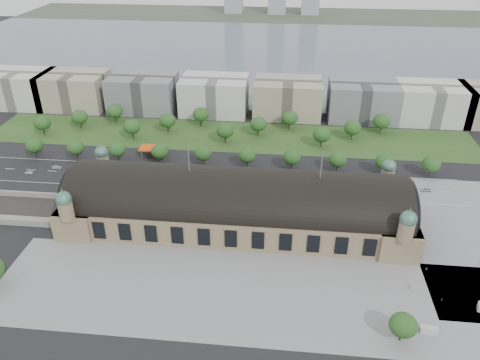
# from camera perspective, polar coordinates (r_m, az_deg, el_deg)

# --- Properties ---
(ground) EXTENTS (900.00, 900.00, 0.00)m
(ground) POSITION_cam_1_polar(r_m,az_deg,el_deg) (209.91, -0.44, -5.29)
(ground) COLOR black
(ground) RESTS_ON ground
(station) EXTENTS (150.00, 48.40, 44.30)m
(station) POSITION_cam_1_polar(r_m,az_deg,el_deg) (204.19, -0.45, -2.93)
(station) COLOR #8B7A56
(station) RESTS_ON ground
(track_cutting) EXTENTS (70.00, 24.00, 3.10)m
(track_cutting) POSITION_cam_1_polar(r_m,az_deg,el_deg) (243.97, -27.17, -3.33)
(track_cutting) COLOR black
(track_cutting) RESTS_ON ground
(plaza_south) EXTENTS (190.00, 48.00, 0.12)m
(plaza_south) POSITION_cam_1_polar(r_m,az_deg,el_deg) (175.17, 1.27, -13.74)
(plaza_south) COLOR gray
(plaza_south) RESTS_ON ground
(plaza_east) EXTENTS (56.00, 100.00, 0.12)m
(plaza_east) POSITION_cam_1_polar(r_m,az_deg,el_deg) (225.10, 26.79, -6.29)
(plaza_east) COLOR gray
(plaza_east) RESTS_ON ground
(road_slab) EXTENTS (260.00, 26.00, 0.10)m
(road_slab) POSITION_cam_1_polar(r_m,az_deg,el_deg) (244.26, -4.12, 0.10)
(road_slab) COLOR black
(road_slab) RESTS_ON ground
(grass_belt) EXTENTS (300.00, 45.00, 0.10)m
(grass_belt) POSITION_cam_1_polar(r_m,az_deg,el_deg) (292.03, -1.35, 5.37)
(grass_belt) COLOR #2C4E1F
(grass_belt) RESTS_ON ground
(petrol_station) EXTENTS (14.00, 13.00, 5.05)m
(petrol_station) POSITION_cam_1_polar(r_m,az_deg,el_deg) (273.71, -10.21, 3.81)
(petrol_station) COLOR #EE510E
(petrol_station) RESTS_ON ground
(lake) EXTENTS (700.00, 320.00, 0.08)m
(lake) POSITION_cam_1_polar(r_m,az_deg,el_deg) (484.40, 3.60, 15.29)
(lake) COLOR slate
(lake) RESTS_ON ground
(far_shore) EXTENTS (700.00, 120.00, 0.14)m
(far_shore) POSITION_cam_1_polar(r_m,az_deg,el_deg) (679.81, 4.48, 19.46)
(far_shore) COLOR #44513D
(far_shore) RESTS_ON ground
(office_0) EXTENTS (45.00, 32.00, 24.00)m
(office_0) POSITION_cam_1_polar(r_m,az_deg,el_deg) (374.07, -25.21, 10.08)
(office_0) COLOR silver
(office_0) RESTS_ON ground
(office_1) EXTENTS (45.00, 32.00, 24.00)m
(office_1) POSITION_cam_1_polar(r_m,az_deg,el_deg) (355.49, -19.56, 10.27)
(office_1) COLOR tan
(office_1) RESTS_ON ground
(office_2) EXTENTS (45.00, 32.00, 24.00)m
(office_2) POSITION_cam_1_polar(r_m,az_deg,el_deg) (337.54, -11.70, 10.38)
(office_2) COLOR gray
(office_2) RESTS_ON ground
(office_3) EXTENTS (45.00, 32.00, 24.00)m
(office_3) POSITION_cam_1_polar(r_m,az_deg,el_deg) (326.33, -3.15, 10.28)
(office_3) COLOR silver
(office_3) RESTS_ON ground
(office_4) EXTENTS (45.00, 32.00, 24.00)m
(office_4) POSITION_cam_1_polar(r_m,az_deg,el_deg) (322.57, 5.80, 9.94)
(office_4) COLOR tan
(office_4) RESTS_ON ground
(office_5) EXTENTS (45.00, 32.00, 24.00)m
(office_5) POSITION_cam_1_polar(r_m,az_deg,el_deg) (326.51, 14.72, 9.36)
(office_5) COLOR gray
(office_5) RESTS_ON ground
(office_6) EXTENTS (45.00, 32.00, 24.00)m
(office_6) POSITION_cam_1_polar(r_m,az_deg,el_deg) (336.43, 22.37, 8.68)
(office_6) COLOR silver
(office_6) RESTS_ON ground
(tree_row_0) EXTENTS (9.60, 9.60, 11.52)m
(tree_row_0) POSITION_cam_1_polar(r_m,az_deg,el_deg) (286.88, -23.79, 3.88)
(tree_row_0) COLOR #2D2116
(tree_row_0) RESTS_ON ground
(tree_row_1) EXTENTS (9.60, 9.60, 11.52)m
(tree_row_1) POSITION_cam_1_polar(r_m,az_deg,el_deg) (276.01, -19.42, 3.78)
(tree_row_1) COLOR #2D2116
(tree_row_1) RESTS_ON ground
(tree_row_2) EXTENTS (9.60, 9.60, 11.52)m
(tree_row_2) POSITION_cam_1_polar(r_m,az_deg,el_deg) (266.87, -14.73, 3.64)
(tree_row_2) COLOR #2D2116
(tree_row_2) RESTS_ON ground
(tree_row_3) EXTENTS (9.60, 9.60, 11.52)m
(tree_row_3) POSITION_cam_1_polar(r_m,az_deg,el_deg) (259.63, -9.74, 3.47)
(tree_row_3) COLOR #2D2116
(tree_row_3) RESTS_ON ground
(tree_row_4) EXTENTS (9.60, 9.60, 11.52)m
(tree_row_4) POSITION_cam_1_polar(r_m,az_deg,el_deg) (254.45, -4.51, 3.26)
(tree_row_4) COLOR #2D2116
(tree_row_4) RESTS_ON ground
(tree_row_5) EXTENTS (9.60, 9.60, 11.52)m
(tree_row_5) POSITION_cam_1_polar(r_m,az_deg,el_deg) (251.47, 0.89, 3.02)
(tree_row_5) COLOR #2D2116
(tree_row_5) RESTS_ON ground
(tree_row_6) EXTENTS (9.60, 9.60, 11.52)m
(tree_row_6) POSITION_cam_1_polar(r_m,az_deg,el_deg) (250.76, 6.37, 2.74)
(tree_row_6) COLOR #2D2116
(tree_row_6) RESTS_ON ground
(tree_row_7) EXTENTS (9.60, 9.60, 11.52)m
(tree_row_7) POSITION_cam_1_polar(r_m,az_deg,el_deg) (252.34, 11.82, 2.45)
(tree_row_7) COLOR #2D2116
(tree_row_7) RESTS_ON ground
(tree_row_8) EXTENTS (9.60, 9.60, 11.52)m
(tree_row_8) POSITION_cam_1_polar(r_m,az_deg,el_deg) (256.17, 17.16, 2.13)
(tree_row_8) COLOR #2D2116
(tree_row_8) RESTS_ON ground
(tree_row_9) EXTENTS (9.60, 9.60, 11.52)m
(tree_row_9) POSITION_cam_1_polar(r_m,az_deg,el_deg) (262.15, 22.29, 1.81)
(tree_row_9) COLOR #2D2116
(tree_row_9) RESTS_ON ground
(tree_belt_0) EXTENTS (10.40, 10.40, 12.48)m
(tree_belt_0) POSITION_cam_1_polar(r_m,az_deg,el_deg) (315.24, -22.98, 6.43)
(tree_belt_0) COLOR #2D2116
(tree_belt_0) RESTS_ON ground
(tree_belt_1) EXTENTS (10.40, 10.40, 12.48)m
(tree_belt_1) POSITION_cam_1_polar(r_m,az_deg,el_deg) (316.69, -18.97, 7.30)
(tree_belt_1) COLOR #2D2116
(tree_belt_1) RESTS_ON ground
(tree_belt_2) EXTENTS (10.40, 10.40, 12.48)m
(tree_belt_2) POSITION_cam_1_polar(r_m,az_deg,el_deg) (319.72, -15.01, 8.12)
(tree_belt_2) COLOR #2D2116
(tree_belt_2) RESTS_ON ground
(tree_belt_3) EXTENTS (10.40, 10.40, 12.48)m
(tree_belt_3) POSITION_cam_1_polar(r_m,az_deg,el_deg) (292.55, -13.04, 6.35)
(tree_belt_3) COLOR #2D2116
(tree_belt_3) RESTS_ON ground
(tree_belt_4) EXTENTS (10.40, 10.40, 12.48)m
(tree_belt_4) POSITION_cam_1_polar(r_m,az_deg,el_deg) (297.78, -8.85, 7.19)
(tree_belt_4) COLOR #2D2116
(tree_belt_4) RESTS_ON ground
(tree_belt_5) EXTENTS (10.40, 10.40, 12.48)m
(tree_belt_5) POSITION_cam_1_polar(r_m,az_deg,el_deg) (304.57, -4.81, 7.97)
(tree_belt_5) COLOR #2D2116
(tree_belt_5) RESTS_ON ground
(tree_belt_6) EXTENTS (10.40, 10.40, 12.48)m
(tree_belt_6) POSITION_cam_1_polar(r_m,az_deg,el_deg) (279.82, -1.83, 6.03)
(tree_belt_6) COLOR #2D2116
(tree_belt_6) RESTS_ON ground
(tree_belt_7) EXTENTS (10.40, 10.40, 12.48)m
(tree_belt_7) POSITION_cam_1_polar(r_m,az_deg,el_deg) (289.05, 2.25, 6.83)
(tree_belt_7) COLOR #2D2116
(tree_belt_7) RESTS_ON ground
(tree_belt_8) EXTENTS (10.40, 10.40, 12.48)m
(tree_belt_8) POSITION_cam_1_polar(r_m,az_deg,el_deg) (299.68, 6.07, 7.54)
(tree_belt_8) COLOR #2D2116
(tree_belt_8) RESTS_ON ground
(tree_belt_9) EXTENTS (10.40, 10.40, 12.48)m
(tree_belt_9) POSITION_cam_1_polar(r_m,az_deg,el_deg) (278.41, 9.93, 5.46)
(tree_belt_9) COLOR #2D2116
(tree_belt_9) RESTS_ON ground
(tree_belt_10) EXTENTS (10.40, 10.40, 12.48)m
(tree_belt_10) POSITION_cam_1_polar(r_m,az_deg,el_deg) (291.42, 13.56, 6.19)
(tree_belt_10) COLOR #2D2116
(tree_belt_10) RESTS_ON ground
(tree_belt_11) EXTENTS (10.40, 10.40, 12.48)m
(tree_belt_11) POSITION_cam_1_polar(r_m,az_deg,el_deg) (305.54, 16.88, 6.84)
(tree_belt_11) COLOR #2D2116
(tree_belt_11) RESTS_ON ground
(tree_plaza_s) EXTENTS (9.00, 9.00, 10.64)m
(tree_plaza_s) POSITION_cam_1_polar(r_m,az_deg,el_deg) (163.85, 19.26, -16.36)
(tree_plaza_s) COLOR #2D2116
(tree_plaza_s) RESTS_ON ground
(traffic_car_0) EXTENTS (4.42, 1.94, 1.48)m
(traffic_car_0) POSITION_cam_1_polar(r_m,az_deg,el_deg) (272.60, -24.34, 0.83)
(traffic_car_0) COLOR white
(traffic_car_0) RESTS_ON ground
(traffic_car_1) EXTENTS (5.07, 2.16, 1.62)m
(traffic_car_1) POSITION_cam_1_polar(r_m,az_deg,el_deg) (272.22, -21.44, 1.45)
(traffic_car_1) COLOR gray
(traffic_car_1) RESTS_ON ground
(traffic_car_2) EXTENTS (5.54, 2.56, 1.54)m
(traffic_car_2) POSITION_cam_1_polar(r_m,az_deg,el_deg) (248.20, -13.64, -0.02)
(traffic_car_2) COLOR black
(traffic_car_2) RESTS_ON ground
(traffic_car_3) EXTENTS (5.34, 2.19, 1.55)m
(traffic_car_3) POSITION_cam_1_polar(r_m,az_deg,el_deg) (244.48, -4.73, 0.31)
(traffic_car_3) COLOR #9A3413
(traffic_car_3) RESTS_ON ground
(traffic_car_4) EXTENTS (4.39, 1.94, 1.47)m
(traffic_car_4) POSITION_cam_1_polar(r_m,az_deg,el_deg) (240.22, 2.83, -0.20)
(traffic_car_4) COLOR #192247
(traffic_car_4) RESTS_ON ground
(traffic_car_5) EXTENTS (4.11, 1.68, 1.33)m
(traffic_car_5) POSITION_cam_1_polar(r_m,az_deg,el_deg) (248.05, 6.43, 0.65)
(traffic_car_5) COLOR #55585C
(traffic_car_5) RESTS_ON ground
(traffic_car_6) EXTENTS (5.50, 3.00, 1.46)m
(traffic_car_6) POSITION_cam_1_polar(r_m,az_deg,el_deg) (250.73, 21.71, -1.11)
(traffic_car_6) COLOR #BABABD
(traffic_car_6) RESTS_ON ground
(parked_car_0) EXTENTS (4.72, 4.07, 1.54)m
(parked_car_0) POSITION_cam_1_polar(r_m,az_deg,el_deg) (242.78, -16.29, -1.13)
(parked_car_0) COLOR black
(parked_car_0) RESTS_ON ground
(parked_car_1) EXTENTS (5.28, 4.40, 1.34)m
(parked_car_1) POSITION_cam_1_polar(r_m,az_deg,el_deg) (240.05, -14.18, -1.21)
(parked_car_1) COLOR maroon
(parked_car_1) RESTS_ON ground
(parked_car_2) EXTENTS (6.08, 4.40, 1.64)m
(parked_car_2) POSITION_cam_1_polar(r_m,az_deg,el_deg) (240.87, -12.60, -0.84)
(parked_car_2) COLOR #1A2749
(parked_car_2) RESTS_ON ground
(parked_car_3) EXTENTS (5.06, 4.27, 1.63)m
(parked_car_3) POSITION_cam_1_polar(r_m,az_deg,el_deg) (240.78, -15.06, -1.19)
(parked_car_3) COLOR slate
(parked_car_3) RESTS_ON ground
(parked_car_4) EXTENTS (4.55, 3.24, 1.42)m
(parked_car_4) POSITION_cam_1_polar(r_m,az_deg,el_deg) (236.01, -11.57, -1.43)
(parked_car_4) COLOR silver
(parked_car_4) RESTS_ON ground
(parked_car_5) EXTENTS (6.30, 5.31, 1.60)m
(parked_car_5) POSITION_cam_1_polar(r_m,az_deg,el_deg) (240.37, -12.22, -0.87)
(parked_car_5) COLOR #9C9CA4
(parked_car_5) RESTS_ON ground
(parked_car_6) EXTENTS (5.81, 4.58, 1.58)m
(parked_car_6) POSITION_cam_1_polar(r_m,az_deg,el_deg) (233.73, -8.55, -1.44)
(parked_car_6) COLOR black
(parked_car_6) RESTS_ON ground
(bus_west) EXTENTS (13.21, 4.24, 3.62)m
(bus_west) POSITION_cam_1_polar(r_m,az_deg,el_deg) (231.36, 0.65, -1.12)
(bus_west) COLOR red
(bus_west) RESTS_ON ground
(bus_mid) EXTENTS (13.08, 3.65, 3.61)m
(bus_mid) POSITION_cam_1_polar(r_m,az_deg,el_deg) (234.55, 5.45, -0.81)
(bus_mid) COLOR white
(bus_mid) RESTS_ON ground
(bus_east) EXTENTS (13.06, 4.06, 3.58)m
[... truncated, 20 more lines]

